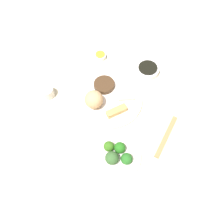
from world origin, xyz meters
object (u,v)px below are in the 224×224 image
object	(u,v)px
broccoli_plate	(117,157)
soy_sauce_bowl	(147,70)
sauce_ramekin_hot_mustard	(100,56)
teacup	(48,93)
chopsticks_pair	(166,136)
main_plate	(110,100)

from	to	relation	value
broccoli_plate	soy_sauce_bowl	distance (m)	0.47
sauce_ramekin_hot_mustard	teacup	world-z (taller)	teacup
teacup	chopsticks_pair	xyz separation A→B (m)	(-0.35, 0.45, -0.02)
sauce_ramekin_hot_mustard	teacup	distance (m)	0.33
soy_sauce_bowl	chopsticks_pair	size ratio (longest dim) A/B	0.54
soy_sauce_bowl	teacup	bearing A→B (deg)	-13.62
soy_sauce_bowl	chopsticks_pair	distance (m)	0.36
main_plate	chopsticks_pair	xyz separation A→B (m)	(-0.12, 0.28, -0.00)
main_plate	chopsticks_pair	size ratio (longest dim) A/B	1.39
main_plate	soy_sauce_bowl	xyz separation A→B (m)	(-0.24, -0.06, 0.01)
broccoli_plate	chopsticks_pair	distance (m)	0.23
soy_sauce_bowl	chopsticks_pair	world-z (taller)	soy_sauce_bowl
main_plate	sauce_ramekin_hot_mustard	world-z (taller)	sauce_ramekin_hot_mustard
main_plate	broccoli_plate	distance (m)	0.27
teacup	broccoli_plate	bearing A→B (deg)	106.32
sauce_ramekin_hot_mustard	teacup	bearing A→B (deg)	14.25
main_plate	chopsticks_pair	distance (m)	0.30
teacup	sauce_ramekin_hot_mustard	bearing A→B (deg)	-165.75
main_plate	broccoli_plate	world-z (taller)	main_plate
teacup	chopsticks_pair	bearing A→B (deg)	128.13
broccoli_plate	sauce_ramekin_hot_mustard	distance (m)	0.54
main_plate	teacup	bearing A→B (deg)	-36.10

